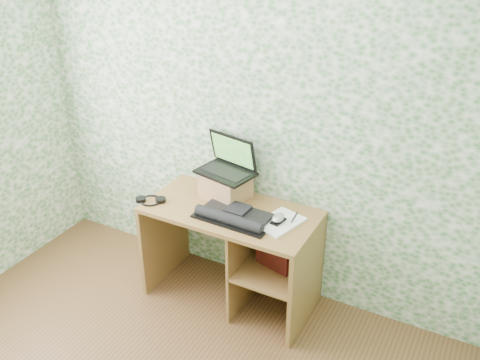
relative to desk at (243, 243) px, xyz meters
The scene contains 10 objects.
wall_back 0.87m from the desk, 105.57° to the left, with size 3.50×3.50×0.00m, color white.
desk is the anchor object (origin of this frame).
riser 0.43m from the desk, 149.83° to the left, with size 0.31×0.26×0.19m, color #A6704A.
laptop 0.58m from the desk, 141.59° to the left, with size 0.44×0.35×0.26m.
keyboard 0.32m from the desk, 92.15° to the right, with size 0.54×0.29×0.08m.
headphones 0.72m from the desk, 163.37° to the right, with size 0.21×0.21×0.03m.
notepad 0.40m from the desk, ahead, with size 0.22×0.32×0.01m, color white.
mouse 0.42m from the desk, ahead, with size 0.07×0.12×0.04m, color #B6B6B8.
pen 0.46m from the desk, ahead, with size 0.01×0.01×0.14m, color black.
red_box 0.28m from the desk, ahead, with size 0.27×0.09×0.33m, color maroon.
Camera 1 is at (1.54, -1.33, 2.65)m, focal length 40.00 mm.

